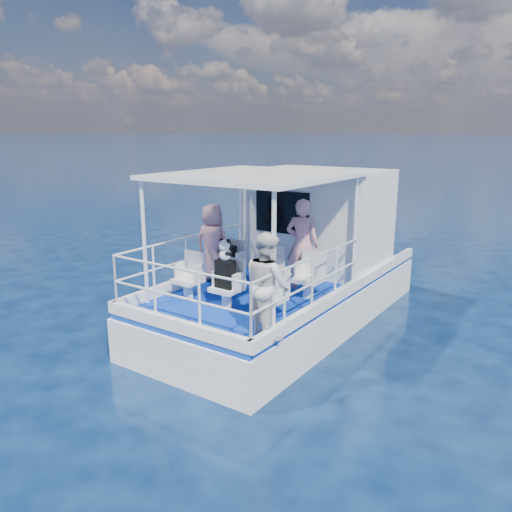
{
  "coord_description": "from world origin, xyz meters",
  "views": [
    {
      "loc": [
        5.12,
        -7.64,
        3.89
      ],
      "look_at": [
        0.14,
        -0.4,
        1.71
      ],
      "focal_mm": 35.0,
      "sensor_mm": 36.0,
      "label": 1
    }
  ],
  "objects_px": {
    "passenger_port_fwd": "(213,243)",
    "backpack_center": "(225,274)",
    "panda": "(225,250)",
    "passenger_stbd_aft": "(267,285)"
  },
  "relations": [
    {
      "from": "passenger_port_fwd",
      "to": "passenger_stbd_aft",
      "type": "bearing_deg",
      "value": 137.56
    },
    {
      "from": "passenger_port_fwd",
      "to": "passenger_stbd_aft",
      "type": "relative_size",
      "value": 1.0
    },
    {
      "from": "passenger_stbd_aft",
      "to": "backpack_center",
      "type": "bearing_deg",
      "value": 4.75
    },
    {
      "from": "passenger_port_fwd",
      "to": "panda",
      "type": "relative_size",
      "value": 4.24
    },
    {
      "from": "backpack_center",
      "to": "panda",
      "type": "distance_m",
      "value": 0.43
    },
    {
      "from": "passenger_port_fwd",
      "to": "panda",
      "type": "distance_m",
      "value": 1.78
    },
    {
      "from": "passenger_port_fwd",
      "to": "backpack_center",
      "type": "bearing_deg",
      "value": 129.16
    },
    {
      "from": "passenger_port_fwd",
      "to": "backpack_center",
      "type": "height_order",
      "value": "passenger_port_fwd"
    },
    {
      "from": "passenger_port_fwd",
      "to": "panda",
      "type": "height_order",
      "value": "passenger_port_fwd"
    },
    {
      "from": "passenger_port_fwd",
      "to": "backpack_center",
      "type": "distance_m",
      "value": 1.76
    }
  ]
}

